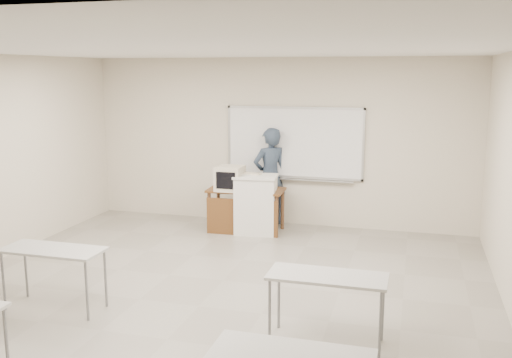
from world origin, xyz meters
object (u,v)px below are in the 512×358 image
(crt_monitor, at_px, (230,178))
(laptop, at_px, (250,187))
(podium, at_px, (256,204))
(presenter, at_px, (270,177))
(instructor_desk, at_px, (244,203))
(keyboard, at_px, (249,173))
(whiteboard, at_px, (294,144))
(mouse, at_px, (254,191))

(crt_monitor, height_order, laptop, crt_monitor)
(podium, xyz_separation_m, presenter, (0.09, 0.64, 0.37))
(laptop, height_order, presenter, presenter)
(instructor_desk, distance_m, keyboard, 0.52)
(whiteboard, relative_size, presenter, 1.40)
(crt_monitor, xyz_separation_m, keyboard, (0.30, 0.10, 0.08))
(whiteboard, xyz_separation_m, mouse, (-0.50, -0.86, -0.71))
(podium, bearing_deg, mouse, -96.67)
(whiteboard, distance_m, instructor_desk, 1.42)
(mouse, bearing_deg, laptop, 155.40)
(laptop, bearing_deg, podium, 0.02)
(keyboard, bearing_deg, whiteboard, 55.93)
(whiteboard, xyz_separation_m, laptop, (-0.60, -0.79, -0.68))
(laptop, bearing_deg, mouse, -46.50)
(whiteboard, distance_m, podium, 1.33)
(keyboard, distance_m, presenter, 0.62)
(presenter, bearing_deg, podium, 42.66)
(whiteboard, distance_m, presenter, 0.74)
(whiteboard, bearing_deg, mouse, -120.31)
(keyboard, bearing_deg, podium, -18.76)
(laptop, bearing_deg, instructor_desk, 155.93)
(crt_monitor, xyz_separation_m, mouse, (0.45, -0.06, -0.18))
(instructor_desk, xyz_separation_m, presenter, (0.29, 0.65, 0.36))
(instructor_desk, xyz_separation_m, crt_monitor, (-0.25, -0.02, 0.43))
(keyboard, bearing_deg, instructor_desk, -109.84)
(instructor_desk, height_order, keyboard, keyboard)
(presenter, bearing_deg, keyboard, 27.46)
(podium, relative_size, crt_monitor, 2.06)
(instructor_desk, relative_size, crt_monitor, 2.65)
(mouse, relative_size, keyboard, 0.24)
(whiteboard, height_order, laptop, whiteboard)
(podium, xyz_separation_m, mouse, (-0.00, -0.09, 0.26))
(mouse, bearing_deg, keyboard, 138.98)
(mouse, height_order, presenter, presenter)
(instructor_desk, distance_m, laptop, 0.30)
(whiteboard, xyz_separation_m, instructor_desk, (-0.70, -0.78, -0.96))
(podium, relative_size, laptop, 3.29)
(keyboard, bearing_deg, presenter, 76.46)
(crt_monitor, relative_size, laptop, 1.60)
(keyboard, height_order, presenter, presenter)
(instructor_desk, relative_size, podium, 1.28)
(podium, height_order, presenter, presenter)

